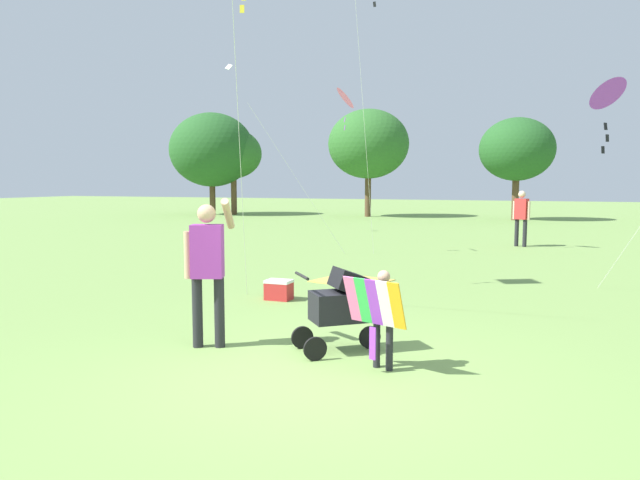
% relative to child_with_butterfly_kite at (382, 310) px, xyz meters
% --- Properties ---
extents(ground_plane, '(120.00, 120.00, 0.00)m').
position_rel_child_with_butterfly_kite_xyz_m(ground_plane, '(-0.64, -0.47, -0.67)').
color(ground_plane, '#75994C').
extents(treeline_distant, '(37.90, 5.92, 6.29)m').
position_rel_child_with_butterfly_kite_xyz_m(treeline_distant, '(-4.83, 26.08, 3.22)').
color(treeline_distant, brown).
rests_on(treeline_distant, ground).
extents(child_with_butterfly_kite, '(0.74, 0.49, 1.10)m').
position_rel_child_with_butterfly_kite_xyz_m(child_with_butterfly_kite, '(0.00, 0.00, 0.00)').
color(child_with_butterfly_kite, '#232328').
rests_on(child_with_butterfly_kite, ground).
extents(person_adult_flyer, '(0.59, 0.67, 1.87)m').
position_rel_child_with_butterfly_kite_xyz_m(person_adult_flyer, '(-2.25, 0.11, 0.41)').
color(person_adult_flyer, '#232328').
rests_on(person_adult_flyer, ground).
extents(stroller, '(1.03, 0.92, 1.03)m').
position_rel_child_with_butterfly_kite_xyz_m(stroller, '(-0.65, 0.50, -0.07)').
color(stroller, black).
rests_on(stroller, ground).
extents(kite_orange_delta, '(2.10, 2.19, 4.02)m').
position_rel_child_with_butterfly_kite_xyz_m(kite_orange_delta, '(2.74, 6.29, 3.03)').
color(kite_orange_delta, purple).
rests_on(kite_orange_delta, ground).
extents(kite_green_novelty, '(2.76, 1.80, 4.70)m').
position_rel_child_with_butterfly_kite_xyz_m(kite_green_novelty, '(-3.57, 9.65, 3.69)').
color(kite_green_novelty, pink).
rests_on(kite_green_novelty, ground).
extents(person_sitting_far, '(0.53, 0.37, 1.78)m').
position_rel_child_with_butterfly_kite_xyz_m(person_sitting_far, '(1.11, 13.42, 0.38)').
color(person_sitting_far, '#232328').
rests_on(person_sitting_far, ground).
extents(picnic_blanket, '(1.67, 1.59, 0.02)m').
position_rel_child_with_butterfly_kite_xyz_m(picnic_blanket, '(-2.01, 5.37, -0.66)').
color(picnic_blanket, gold).
rests_on(picnic_blanket, ground).
extents(cooler_box, '(0.45, 0.33, 0.35)m').
position_rel_child_with_butterfly_kite_xyz_m(cooler_box, '(-2.64, 3.09, -0.50)').
color(cooler_box, red).
rests_on(cooler_box, ground).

